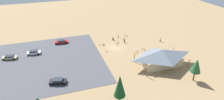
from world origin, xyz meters
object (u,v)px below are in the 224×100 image
object	(u,v)px
bike_pavilion	(161,56)
bicycle_red_near_porch	(144,50)
pine_far_west	(196,66)
visitor_crossing_yard	(160,39)
bicycle_teal_lone_east	(152,49)
lot_sign	(104,46)
bicycle_black_back_row	(118,42)
bicycle_green_yard_front	(123,39)
trash_bin	(113,39)
pine_midwest	(120,86)
bicycle_yellow_by_bin	(118,37)
car_red_mid_lot	(61,42)
car_black_by_curb	(58,81)
bicycle_purple_yard_right	(125,36)
car_tan_second_row	(10,57)
bicycle_orange_yard_center	(117,45)
bicycle_white_edge_north	(102,45)
bicycle_blue_front_row	(137,52)
bicycle_silver_mid_cluster	(168,51)
car_white_inner_stall	(34,52)
visitor_near_lot	(124,40)

from	to	relation	value
bike_pavilion	bicycle_red_near_porch	world-z (taller)	bike_pavilion
pine_far_west	visitor_crossing_yard	world-z (taller)	pine_far_west
bike_pavilion	bicycle_teal_lone_east	distance (m)	10.03
pine_far_west	bicycle_teal_lone_east	distance (m)	19.61
lot_sign	bicycle_black_back_row	distance (m)	7.46
lot_sign	bicycle_green_yard_front	size ratio (longest dim) A/B	1.47
bike_pavilion	bicycle_red_near_porch	xyz separation A→B (m)	(0.51, -10.13, -2.56)
bike_pavilion	trash_bin	world-z (taller)	bike_pavilion
bicycle_black_back_row	bicycle_green_yard_front	world-z (taller)	bicycle_green_yard_front
lot_sign	pine_midwest	bearing A→B (deg)	81.43
bicycle_yellow_by_bin	bicycle_green_yard_front	xyz separation A→B (m)	(-0.99, 3.23, -0.00)
pine_midwest	car_red_mid_lot	distance (m)	38.01
lot_sign	car_black_by_curb	world-z (taller)	lot_sign
trash_bin	bicycle_black_back_row	bearing A→B (deg)	104.02
bike_pavilion	bicycle_red_near_porch	distance (m)	10.46
bike_pavilion	bicycle_green_yard_front	bearing A→B (deg)	-78.40
trash_bin	bicycle_red_near_porch	world-z (taller)	trash_bin
bicycle_purple_yard_right	car_tan_second_row	xyz separation A→B (m)	(41.91, 5.28, 0.29)
bicycle_green_yard_front	bicycle_orange_yard_center	distance (m)	5.41
car_black_by_curb	car_red_mid_lot	bearing A→B (deg)	-97.08
trash_bin	bicycle_green_yard_front	size ratio (longest dim) A/B	0.60
bike_pavilion	bicycle_white_edge_north	xyz separation A→B (m)	(13.27, -18.38, -2.56)
trash_bin	lot_sign	xyz separation A→B (m)	(5.68, 6.90, 0.96)
lot_sign	bicycle_green_yard_front	xyz separation A→B (m)	(-9.39, -5.33, -1.03)
bicycle_teal_lone_east	lot_sign	bearing A→B (deg)	-19.26
bicycle_purple_yard_right	bicycle_black_back_row	world-z (taller)	bicycle_purple_yard_right
bike_pavilion	bicycle_blue_front_row	bearing A→B (deg)	-68.54
car_red_mid_lot	bicycle_white_edge_north	bearing A→B (deg)	154.42
pine_midwest	bicycle_black_back_row	size ratio (longest dim) A/B	5.00
bicycle_blue_front_row	pine_midwest	bearing A→B (deg)	55.98
car_tan_second_row	bicycle_silver_mid_cluster	bearing A→B (deg)	167.43
bicycle_red_near_porch	bicycle_blue_front_row	size ratio (longest dim) A/B	0.88
bike_pavilion	bicycle_black_back_row	world-z (taller)	bike_pavilion
pine_midwest	car_white_inner_stall	bearing A→B (deg)	-57.90
car_tan_second_row	visitor_near_lot	xyz separation A→B (m)	(-39.43, -0.09, 0.21)
bicycle_green_yard_front	car_black_by_curb	bearing A→B (deg)	37.46
bicycle_teal_lone_east	bicycle_black_back_row	size ratio (longest dim) A/B	1.18
bicycle_yellow_by_bin	car_red_mid_lot	world-z (taller)	car_red_mid_lot
bicycle_black_back_row	visitor_crossing_yard	world-z (taller)	visitor_crossing_yard
visitor_near_lot	bike_pavilion	bearing A→B (deg)	104.09
bicycle_red_near_porch	trash_bin	bearing A→B (deg)	-57.89
bicycle_green_yard_front	visitor_near_lot	size ratio (longest dim) A/B	0.87
car_black_by_curb	car_tan_second_row	bearing A→B (deg)	-52.64
lot_sign	car_red_mid_lot	world-z (taller)	lot_sign
bike_pavilion	bicycle_blue_front_row	size ratio (longest dim) A/B	9.02
bicycle_green_yard_front	car_black_by_curb	size ratio (longest dim) A/B	0.32
pine_midwest	bicycle_silver_mid_cluster	distance (m)	30.90
bicycle_yellow_by_bin	bike_pavilion	bearing A→B (deg)	102.36
car_black_by_curb	visitor_crossing_yard	distance (m)	41.81
lot_sign	car_black_by_curb	size ratio (longest dim) A/B	0.47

